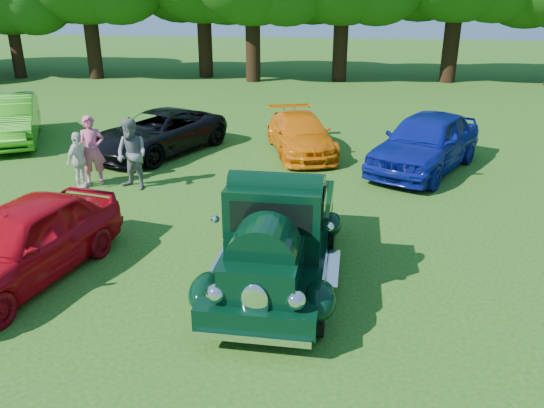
# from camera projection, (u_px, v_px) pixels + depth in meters

# --- Properties ---
(ground) EXTENTS (120.00, 120.00, 0.00)m
(ground) POSITION_uv_depth(u_px,v_px,m) (203.00, 282.00, 9.48)
(ground) COLOR #224D12
(ground) RESTS_ON ground
(hero_pickup) EXTENTS (2.25, 4.84, 1.89)m
(hero_pickup) POSITION_uv_depth(u_px,v_px,m) (278.00, 236.00, 9.38)
(hero_pickup) COLOR black
(hero_pickup) RESTS_ON ground
(red_convertible) EXTENTS (2.41, 4.47, 1.44)m
(red_convertible) POSITION_uv_depth(u_px,v_px,m) (21.00, 242.00, 9.37)
(red_convertible) COLOR #B40713
(red_convertible) RESTS_ON ground
(back_car_lime) EXTENTS (3.85, 5.09, 1.61)m
(back_car_lime) POSITION_uv_depth(u_px,v_px,m) (9.00, 119.00, 18.32)
(back_car_lime) COLOR #33A415
(back_car_lime) RESTS_ON ground
(back_car_black) EXTENTS (3.95, 5.39, 1.36)m
(back_car_black) POSITION_uv_depth(u_px,v_px,m) (159.00, 133.00, 17.06)
(back_car_black) COLOR black
(back_car_black) RESTS_ON ground
(back_car_orange) EXTENTS (2.97, 4.62, 1.25)m
(back_car_orange) POSITION_uv_depth(u_px,v_px,m) (300.00, 134.00, 17.09)
(back_car_orange) COLOR orange
(back_car_orange) RESTS_ON ground
(back_car_blue) EXTENTS (4.02, 5.32, 1.69)m
(back_car_blue) POSITION_uv_depth(u_px,v_px,m) (426.00, 142.00, 15.34)
(back_car_blue) COLOR navy
(back_car_blue) RESTS_ON ground
(spectator_pink) EXTENTS (0.80, 0.69, 1.86)m
(spectator_pink) POSITION_uv_depth(u_px,v_px,m) (92.00, 150.00, 14.19)
(spectator_pink) COLOR #D35780
(spectator_pink) RESTS_ON ground
(spectator_grey) EXTENTS (1.10, 0.98, 1.87)m
(spectator_grey) POSITION_uv_depth(u_px,v_px,m) (132.00, 155.00, 13.79)
(spectator_grey) COLOR slate
(spectator_grey) RESTS_ON ground
(spectator_white) EXTENTS (0.50, 0.93, 1.51)m
(spectator_white) POSITION_uv_depth(u_px,v_px,m) (79.00, 160.00, 13.92)
(spectator_white) COLOR silver
(spectator_white) RESTS_ON ground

